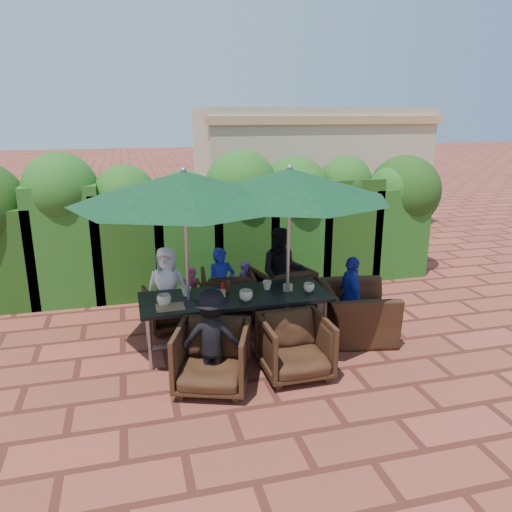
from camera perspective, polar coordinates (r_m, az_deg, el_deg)
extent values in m
plane|color=brown|center=(7.15, -1.33, -9.54)|extent=(80.00, 80.00, 0.00)
cube|color=black|center=(6.67, -2.41, -4.71)|extent=(2.51, 0.90, 0.05)
cube|color=gray|center=(6.91, -2.35, -9.40)|extent=(2.31, 0.05, 0.05)
cylinder|color=gray|center=(6.37, -12.02, -9.79)|extent=(0.05, 0.05, 0.70)
cylinder|color=gray|center=(7.01, -12.33, -7.34)|extent=(0.05, 0.05, 0.70)
cylinder|color=gray|center=(6.83, 7.86, -7.75)|extent=(0.05, 0.05, 0.70)
cylinder|color=gray|center=(7.42, 5.81, -5.66)|extent=(0.05, 0.05, 0.70)
cylinder|color=gray|center=(6.86, -7.48, -10.70)|extent=(0.44, 0.44, 0.03)
cylinder|color=gray|center=(6.42, -7.87, -1.21)|extent=(0.04, 0.04, 2.40)
cone|color=black|center=(6.19, -8.23, 7.83)|extent=(2.80, 2.80, 0.38)
sphere|color=gray|center=(6.16, -8.31, 9.67)|extent=(0.08, 0.08, 0.08)
cylinder|color=gray|center=(7.08, 3.51, -9.68)|extent=(0.44, 0.44, 0.03)
cylinder|color=gray|center=(6.65, 3.68, -0.45)|extent=(0.04, 0.04, 2.40)
cone|color=black|center=(6.44, 3.85, 8.28)|extent=(2.62, 2.62, 0.38)
sphere|color=gray|center=(6.41, 3.88, 10.05)|extent=(0.08, 0.08, 0.08)
imported|color=black|center=(7.49, -9.81, -5.63)|extent=(0.78, 0.74, 0.70)
imported|color=black|center=(7.77, -3.23, -4.10)|extent=(0.88, 0.83, 0.82)
imported|color=black|center=(7.90, 2.96, -3.68)|extent=(0.97, 0.94, 0.84)
imported|color=black|center=(5.85, -5.03, -11.15)|extent=(1.03, 0.99, 0.84)
imported|color=black|center=(6.13, 4.52, -9.97)|extent=(0.80, 0.75, 0.81)
imported|color=black|center=(7.23, 11.44, -5.38)|extent=(0.92, 1.22, 0.97)
imported|color=white|center=(7.42, -10.09, -3.62)|extent=(0.68, 0.50, 1.23)
imported|color=#1E29A2|center=(7.50, -3.97, -3.44)|extent=(0.47, 0.40, 1.17)
imported|color=black|center=(7.71, 2.97, -1.92)|extent=(0.77, 0.60, 1.41)
imported|color=black|center=(5.84, -5.02, -9.34)|extent=(0.83, 0.54, 1.19)
imported|color=#1E29A2|center=(7.21, 10.79, -4.56)|extent=(0.40, 0.71, 1.16)
imported|color=#C84665|center=(7.64, -7.25, -4.43)|extent=(0.36, 0.32, 0.86)
imported|color=#844DA7|center=(7.91, -1.13, -3.60)|extent=(0.32, 0.26, 0.85)
imported|color=#258A3E|center=(11.19, 0.54, 4.46)|extent=(1.58, 0.66, 1.66)
imported|color=#C84665|center=(11.58, 4.25, 4.98)|extent=(0.97, 0.88, 1.72)
imported|color=#9C9CA4|center=(11.70, 9.25, 5.23)|extent=(1.30, 0.99, 1.84)
imported|color=beige|center=(6.40, -10.47, -4.98)|extent=(0.18, 0.18, 0.14)
imported|color=beige|center=(6.68, -7.96, -4.02)|extent=(0.13, 0.13, 0.13)
imported|color=beige|center=(6.46, -1.14, -4.51)|extent=(0.18, 0.18, 0.14)
imported|color=beige|center=(6.85, 1.28, -3.35)|extent=(0.13, 0.13, 0.12)
imported|color=beige|center=(6.80, 6.07, -3.59)|extent=(0.15, 0.15, 0.12)
cylinder|color=#B20C0A|center=(6.64, -3.82, -3.82)|extent=(0.04, 0.04, 0.17)
cylinder|color=#4C230C|center=(6.74, -3.21, -3.49)|extent=(0.04, 0.04, 0.17)
cube|color=#A2704E|center=(6.33, -9.78, -5.77)|extent=(0.35, 0.25, 0.02)
cube|color=tan|center=(6.60, -4.07, -4.27)|extent=(0.12, 0.06, 0.10)
cube|color=tan|center=(6.81, 3.67, -3.60)|extent=(0.12, 0.06, 0.10)
cube|color=#133A0F|center=(9.09, -27.02, -0.10)|extent=(1.15, 0.95, 1.66)
cube|color=#133A0F|center=(8.88, -20.87, 1.39)|extent=(1.15, 0.95, 1.99)
sphere|color=#133A0F|center=(8.71, -21.46, 7.10)|extent=(1.20, 1.20, 1.20)
cube|color=#133A0F|center=(8.84, -14.39, 1.37)|extent=(1.15, 0.95, 1.84)
sphere|color=#133A0F|center=(8.68, -14.77, 6.60)|extent=(1.06, 1.06, 1.06)
cube|color=#133A0F|center=(8.91, -7.93, 1.41)|extent=(1.15, 0.95, 1.70)
sphere|color=#133A0F|center=(8.75, -8.12, 6.17)|extent=(1.07, 1.07, 1.07)
cube|color=#133A0F|center=(9.05, -1.66, 2.53)|extent=(1.15, 0.95, 1.93)
sphere|color=#133A0F|center=(8.88, -1.71, 7.97)|extent=(1.28, 1.28, 1.28)
cube|color=#133A0F|center=(9.33, 4.34, 2.48)|extent=(1.15, 0.95, 1.79)
sphere|color=#133A0F|center=(9.18, 4.44, 7.32)|extent=(1.28, 1.28, 1.28)
cube|color=#133A0F|center=(9.68, 9.96, 3.20)|extent=(1.15, 0.95, 1.93)
sphere|color=#133A0F|center=(9.53, 10.22, 8.29)|extent=(0.98, 0.98, 0.98)
cube|color=#133A0F|center=(10.16, 15.08, 2.88)|extent=(1.15, 0.95, 1.72)
sphere|color=#133A0F|center=(10.02, 15.40, 7.13)|extent=(0.99, 0.99, 0.99)
sphere|color=#133A0F|center=(10.26, 16.58, 7.10)|extent=(1.40, 1.40, 1.40)
cube|color=tan|center=(14.25, 5.93, 10.05)|extent=(6.00, 3.00, 3.20)
cube|color=tan|center=(12.82, 8.44, 15.11)|extent=(6.20, 0.25, 0.20)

